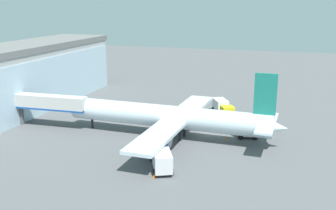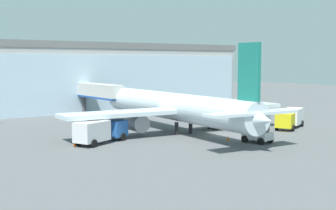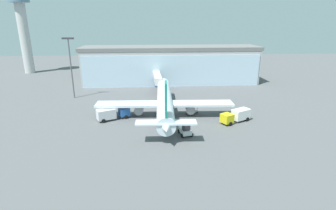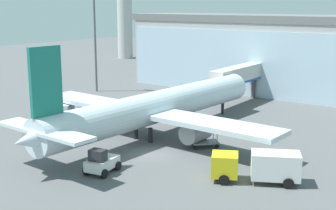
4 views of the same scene
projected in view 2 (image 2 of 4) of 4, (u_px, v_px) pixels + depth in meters
ground at (223, 135)px, 59.37m from camera, size 240.00×240.00×0.00m
terminal_building at (96, 76)px, 91.38m from camera, size 61.90×13.66×12.91m
jet_bridge at (97, 92)px, 78.86m from camera, size 2.78×14.34×5.60m
airplane at (175, 107)px, 61.29m from camera, size 31.74×36.81×11.22m
catering_truck at (100, 131)px, 52.92m from camera, size 7.53×5.14×2.65m
fuel_truck at (290, 118)px, 65.24m from camera, size 7.47×5.40×2.65m
baggage_cart at (214, 125)px, 65.24m from camera, size 3.07×3.14×1.50m
pushback_tug at (258, 134)px, 53.40m from camera, size 2.70×3.49×2.30m
safety_cone_nose at (228, 138)px, 55.13m from camera, size 0.36×0.36×0.55m
safety_cone_wingtip at (75, 144)px, 51.21m from camera, size 0.36×0.36×0.55m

